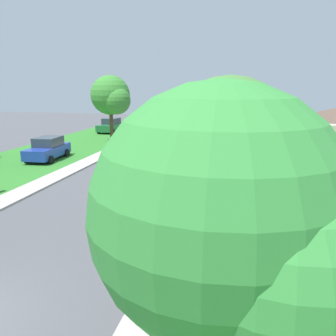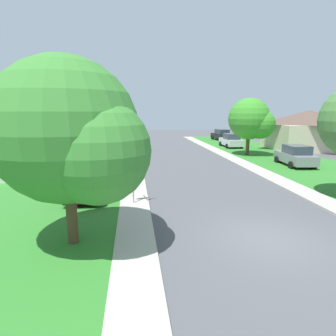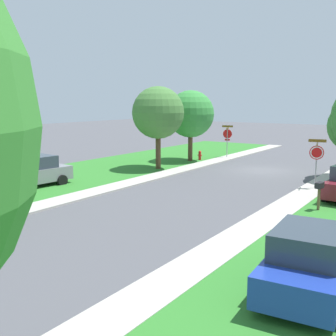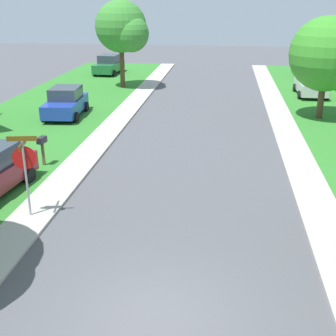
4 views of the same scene
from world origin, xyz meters
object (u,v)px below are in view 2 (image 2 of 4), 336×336
at_px(house_right_setback, 308,129).
at_px(mailbox, 112,167).
at_px(car_silver_behind_trees, 231,141).
at_px(car_black_across_road, 221,135).
at_px(tree_sidewalk_near, 119,111).
at_px(car_blue_driveway_right, 98,151).
at_px(stop_sign_far_corner, 133,167).
at_px(car_grey_kerbside_mid, 295,156).
at_px(tree_across_left, 252,120).
at_px(car_maroon_far_down_street, 91,181).
at_px(car_green_near_corner, 102,137).
at_px(tree_sidewalk_mid, 74,136).

xyz_separation_m(house_right_setback, mailbox, (-21.81, -13.31, -1.37)).
height_order(car_silver_behind_trees, mailbox, car_silver_behind_trees).
height_order(car_black_across_road, tree_sidewalk_near, tree_sidewalk_near).
relative_size(car_silver_behind_trees, tree_sidewalk_near, 0.66).
bearing_deg(house_right_setback, car_black_across_road, 120.99).
bearing_deg(tree_sidewalk_near, car_silver_behind_trees, -5.59).
xyz_separation_m(car_blue_driveway_right, tree_sidewalk_near, (1.57, 9.26, 3.62)).
distance_m(stop_sign_far_corner, car_grey_kerbside_mid, 15.65).
xyz_separation_m(car_grey_kerbside_mid, tree_sidewalk_near, (-14.91, 13.91, 3.62)).
distance_m(car_blue_driveway_right, car_black_across_road, 23.49).
distance_m(car_black_across_road, tree_across_left, 15.53).
xyz_separation_m(tree_sidewalk_near, house_right_setback, (22.09, -4.24, -2.11)).
height_order(car_maroon_far_down_street, car_black_across_road, same).
bearing_deg(car_maroon_far_down_street, tree_sidewalk_near, 88.37).
bearing_deg(car_grey_kerbside_mid, tree_sidewalk_near, 136.98).
distance_m(stop_sign_far_corner, car_green_near_corner, 28.94).
height_order(tree_sidewalk_near, house_right_setback, tree_sidewalk_near).
bearing_deg(car_blue_driveway_right, car_black_across_road, 44.19).
bearing_deg(car_maroon_far_down_street, stop_sign_far_corner, -35.18).
xyz_separation_m(stop_sign_far_corner, car_grey_kerbside_mid, (13.28, 8.22, -1.01)).
distance_m(tree_across_left, tree_sidewalk_near, 15.77).
distance_m(car_silver_behind_trees, tree_across_left, 7.26).
distance_m(car_maroon_far_down_street, car_grey_kerbside_mid, 16.87).
distance_m(stop_sign_far_corner, house_right_setback, 27.19).
relative_size(car_maroon_far_down_street, tree_sidewalk_mid, 0.72).
height_order(car_grey_kerbside_mid, house_right_setback, house_right_setback).
bearing_deg(car_black_across_road, tree_sidewalk_near, -155.04).
bearing_deg(house_right_setback, car_silver_behind_trees, 160.76).
bearing_deg(car_grey_kerbside_mid, car_black_across_road, 89.01).
bearing_deg(car_silver_behind_trees, car_grey_kerbside_mid, -85.03).
bearing_deg(stop_sign_far_corner, tree_sidewalk_mid, -113.11).
bearing_deg(tree_across_left, car_maroon_far_down_street, -138.44).
height_order(car_blue_driveway_right, car_black_across_road, same).
distance_m(car_blue_driveway_right, car_grey_kerbside_mid, 17.12).
height_order(car_grey_kerbside_mid, tree_sidewalk_near, tree_sidewalk_near).
distance_m(car_green_near_corner, house_right_setback, 27.21).
distance_m(car_maroon_far_down_street, tree_across_left, 19.03).
bearing_deg(tree_sidewalk_mid, house_right_setback, 44.77).
distance_m(tree_across_left, house_right_setback, 9.48).
bearing_deg(mailbox, tree_sidewalk_near, 90.93).
height_order(car_silver_behind_trees, tree_sidewalk_mid, tree_sidewalk_mid).
relative_size(car_black_across_road, tree_sidewalk_mid, 0.73).
distance_m(tree_across_left, tree_sidewalk_mid, 22.79).
height_order(car_silver_behind_trees, car_black_across_road, same).
relative_size(car_silver_behind_trees, car_black_across_road, 0.96).
height_order(tree_sidewalk_mid, tree_sidewalk_near, tree_sidewalk_near).
distance_m(stop_sign_far_corner, tree_sidewalk_near, 22.35).
distance_m(car_blue_driveway_right, tree_across_left, 15.37).
distance_m(car_silver_behind_trees, car_green_near_corner, 18.43).
relative_size(car_grey_kerbside_mid, house_right_setback, 0.48).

